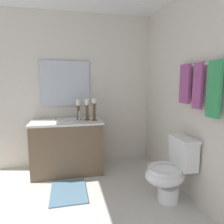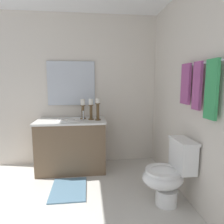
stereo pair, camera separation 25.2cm
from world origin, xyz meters
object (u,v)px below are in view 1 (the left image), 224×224
object	(u,v)px
vanity_cabinet	(67,146)
toilet	(170,171)
candle_holder_short	(87,109)
candle_holder_mid	(78,109)
sink_basin	(67,123)
towel_center	(198,86)
towel_bar	(201,64)
mirror	(65,83)
candle_holder_tall	(94,109)
towel_near_corner	(214,89)
towel_near_vanity	(185,84)
bath_mat	(69,192)

from	to	relation	value
vanity_cabinet	toilet	bearing A→B (deg)	47.02
candle_holder_short	candle_holder_mid	xyz separation A→B (m)	(-0.08, -0.13, -0.00)
sink_basin	toilet	xyz separation A→B (m)	(1.06, 1.14, -0.39)
candle_holder_short	towel_center	size ratio (longest dim) A/B	0.66
sink_basin	towel_bar	world-z (taller)	towel_bar
candle_holder_mid	candle_holder_short	bearing A→B (deg)	56.36
mirror	candle_holder_short	size ratio (longest dim) A/B	2.39
vanity_cabinet	sink_basin	size ratio (longest dim) A/B	2.63
mirror	toilet	distance (m)	2.02
candle_holder_short	toilet	distance (m)	1.48
candle_holder_short	vanity_cabinet	bearing A→B (deg)	-90.94
candle_holder_tall	towel_center	world-z (taller)	towel_center
mirror	towel_near_corner	distance (m)	2.17
towel_near_corner	candle_holder_tall	bearing A→B (deg)	-145.57
candle_holder_mid	towel_bar	size ratio (longest dim) A/B	0.43
towel_near_vanity	mirror	bearing A→B (deg)	-132.26
vanity_cabinet	towel_near_vanity	size ratio (longest dim) A/B	2.39
towel_center	mirror	bearing A→B (deg)	-137.38
towel_near_vanity	bath_mat	xyz separation A→B (m)	(-0.32, -1.35, -1.34)
vanity_cabinet	towel_near_corner	xyz separation A→B (m)	(1.42, 1.35, 0.90)
bath_mat	towel_near_corner	bearing A→B (deg)	59.35
vanity_cabinet	towel_near_vanity	bearing A→B (deg)	54.98
vanity_cabinet	candle_holder_short	distance (m)	0.64
mirror	towel_center	size ratio (longest dim) A/B	1.59
candle_holder_mid	towel_near_vanity	size ratio (longest dim) A/B	0.70
sink_basin	towel_near_corner	distance (m)	2.03
vanity_cabinet	bath_mat	world-z (taller)	vanity_cabinet
bath_mat	mirror	bearing A→B (deg)	-180.00
towel_center	towel_near_corner	bearing A→B (deg)	0.00
mirror	toilet	xyz separation A→B (m)	(1.34, 1.14, -0.98)
mirror	candle_holder_short	distance (m)	0.57
sink_basin	towel_center	distance (m)	1.88
towel_bar	toilet	bearing A→B (deg)	-118.15
candle_holder_mid	towel_center	bearing A→B (deg)	42.68
toilet	towel_near_vanity	world-z (taller)	towel_near_vanity
towel_bar	bath_mat	world-z (taller)	towel_bar
bath_mat	towel_bar	bearing A→B (deg)	67.75
vanity_cabinet	candle_holder_mid	distance (m)	0.60
towel_near_vanity	towel_center	bearing A→B (deg)	0.00
towel_near_corner	towel_bar	bearing A→B (deg)	175.70
candle_holder_tall	towel_center	size ratio (longest dim) A/B	0.69
candle_holder_tall	candle_holder_short	xyz separation A→B (m)	(-0.05, -0.10, -0.01)
towel_bar	candle_holder_mid	bearing A→B (deg)	-136.88
towel_near_vanity	candle_holder_short	bearing A→B (deg)	-132.12
toilet	towel_bar	xyz separation A→B (m)	(0.12, 0.22, 1.18)
towel_center	sink_basin	bearing A→B (deg)	-131.33
mirror	candle_holder_mid	xyz separation A→B (m)	(0.20, 0.18, -0.39)
vanity_cabinet	towel_near_vanity	distance (m)	1.90
vanity_cabinet	towel_center	bearing A→B (deg)	48.69
towel_bar	bath_mat	size ratio (longest dim) A/B	1.20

